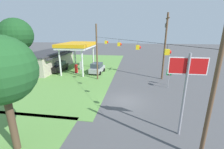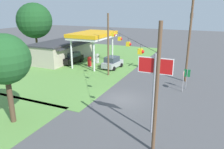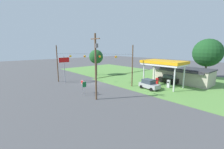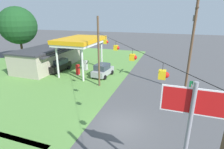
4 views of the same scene
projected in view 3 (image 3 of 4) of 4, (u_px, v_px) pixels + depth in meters
name	position (u px, v px, depth m)	size (l,w,h in m)	color
ground_plane	(93.00, 84.00, 33.73)	(160.00, 160.00, 0.00)	#4C4C4F
grass_verge_station_corner	(186.00, 83.00, 34.49)	(36.00, 28.00, 0.04)	#5B8E42
grass_verge_opposite_corner	(104.00, 69.00, 55.94)	(24.00, 24.00, 0.04)	#5B8E42
gas_station_canopy	(164.00, 63.00, 30.66)	(8.23, 5.37, 5.45)	silver
gas_station_store	(182.00, 75.00, 34.97)	(12.56, 6.38, 3.48)	#B2A893
fuel_pump_near	(157.00, 82.00, 32.39)	(0.71, 0.56, 1.62)	gray
fuel_pump_far	(169.00, 84.00, 30.42)	(0.71, 0.56, 1.62)	gray
car_at_pumps_front	(149.00, 84.00, 29.43)	(4.18, 2.39, 1.93)	#9E9EA3
car_at_pumps_rear	(169.00, 79.00, 34.31)	(4.55, 2.28, 1.93)	black
stop_sign_roadside	(82.00, 84.00, 26.28)	(0.80, 0.08, 2.50)	#99999E
stop_sign_overhead	(64.00, 63.00, 33.76)	(0.22, 2.55, 6.22)	gray
route_sign	(84.00, 86.00, 25.27)	(0.10, 0.70, 2.40)	gray
utility_pole_main	(96.00, 64.00, 22.64)	(2.20, 0.44, 10.17)	brown
signal_span_gantry	(92.00, 63.00, 32.88)	(14.65, 10.24, 8.60)	brown
tree_behind_station	(208.00, 53.00, 37.64)	(6.98, 6.98, 10.27)	#4C3828
tree_west_verge	(96.00, 57.00, 43.18)	(4.01, 4.01, 7.46)	#4C3828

